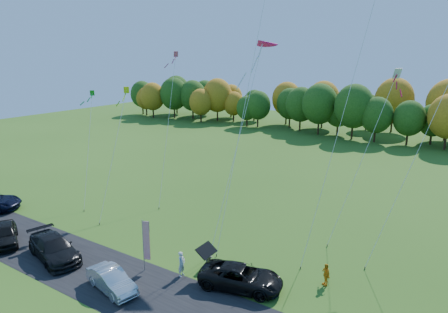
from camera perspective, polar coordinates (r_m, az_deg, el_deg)
The scene contains 19 objects.
ground at distance 30.74m, azimuth -6.32°, elevation -15.14°, with size 160.00×160.00×0.00m, color #2F5717.
asphalt_strip at distance 28.22m, azimuth -11.72°, elevation -18.29°, with size 90.00×6.00×0.01m, color black.
tree_line at distance 78.91m, azimuth 19.78°, elevation 2.48°, with size 116.00×12.00×10.00m, color #1E4711, non-canonical shape.
black_suv at distance 27.67m, azimuth 2.44°, elevation -16.81°, with size 2.58×5.59×1.55m, color black.
silver_sedan at distance 28.42m, azimuth -15.77°, elevation -16.64°, with size 1.51×4.33×1.43m, color silver.
dark_truck_a at distance 33.62m, azimuth -23.13°, elevation -11.93°, with size 2.40×5.91×1.72m, color black.
dark_truck_b at distance 37.85m, azimuth -28.90°, elevation -9.68°, with size 1.94×4.83×1.65m, color black.
person_tailgate_a at distance 29.00m, azimuth -6.07°, elevation -15.01°, with size 0.66×0.44×1.82m, color silver.
person_tailgate_b at distance 30.10m, azimuth -1.98°, elevation -13.83°, with size 0.85×0.67×1.76m, color gray.
person_east at distance 28.72m, azimuth 14.34°, elevation -16.01°, with size 0.92×0.38×1.57m, color orange.
feather_flag at distance 29.28m, azimuth -11.13°, elevation -11.64°, with size 0.49×0.26×3.92m.
kite_delta_blue at distance 33.10m, azimuth 3.63°, elevation 10.99°, with size 3.24×11.88×25.73m.
kite_parafoil_orange at distance 31.17m, azimuth 19.79°, elevation 16.97°, with size 5.68×11.31×34.20m.
kite_delta_red at distance 32.94m, azimuth 2.36°, elevation 3.77°, with size 2.62×10.55×17.55m.
kite_parafoil_rainbow at distance 32.38m, azimuth 25.92°, elevation 0.58°, with size 5.68×8.72×16.66m.
kite_diamond_yellow at distance 39.31m, azimuth -15.51°, elevation 0.46°, with size 2.37×6.56×12.38m.
kite_diamond_green at distance 43.35m, azimuth -18.82°, elevation 1.02°, with size 3.96×5.43×11.69m.
kite_diamond_white at distance 34.04m, azimuth 19.17°, elevation -0.30°, with size 3.66×6.46×14.44m.
kite_diamond_pink at distance 42.49m, azimuth -8.03°, elevation 4.17°, with size 3.74×7.75×15.75m.
Camera 1 is at (17.21, -20.52, 15.09)m, focal length 32.00 mm.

